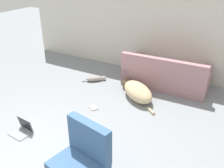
% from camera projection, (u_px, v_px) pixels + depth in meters
% --- Properties ---
extents(wall_back, '(7.01, 0.06, 2.61)m').
position_uv_depth(wall_back, '(146.00, 21.00, 6.14)').
color(wall_back, beige).
rests_on(wall_back, ground_plane).
extents(couch, '(1.94, 0.91, 0.79)m').
position_uv_depth(couch, '(165.00, 76.00, 5.78)').
color(couch, '#A3757A').
rests_on(couch, ground_plane).
extents(dog, '(1.13, 0.97, 0.33)m').
position_uv_depth(dog, '(137.00, 91.00, 5.33)').
color(dog, tan).
rests_on(dog, ground_plane).
extents(cat, '(0.50, 0.44, 0.12)m').
position_uv_depth(cat, '(95.00, 79.00, 6.11)').
color(cat, gray).
rests_on(cat, ground_plane).
extents(laptop_open, '(0.37, 0.33, 0.26)m').
position_uv_depth(laptop_open, '(23.00, 128.00, 4.29)').
color(laptop_open, gray).
rests_on(laptop_open, ground_plane).
extents(book_cream, '(0.23, 0.21, 0.02)m').
position_uv_depth(book_cream, '(93.00, 108.00, 5.01)').
color(book_cream, beige).
rests_on(book_cream, ground_plane).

